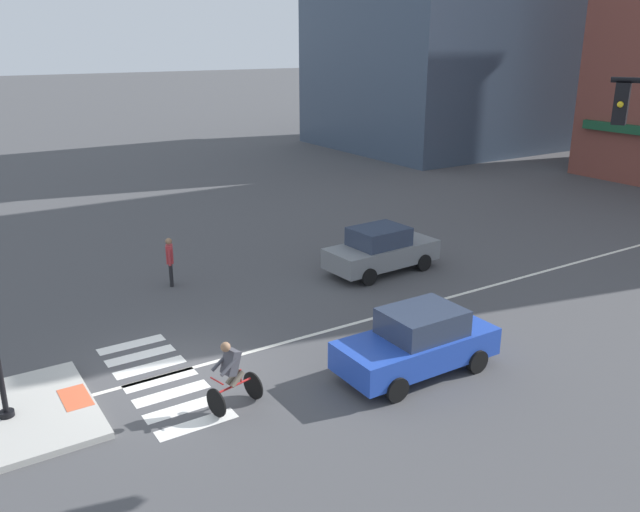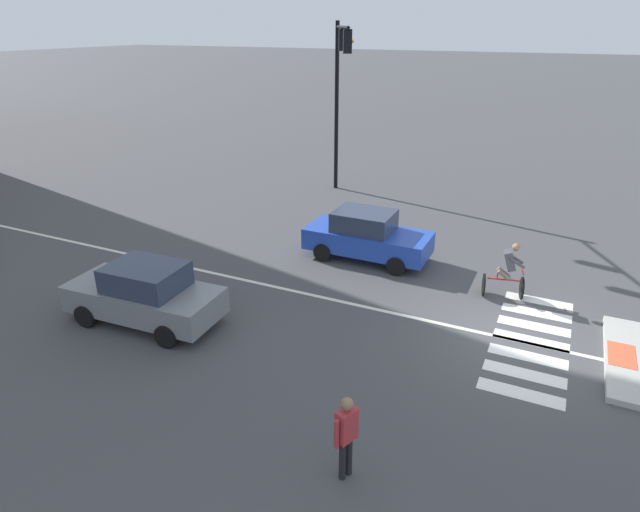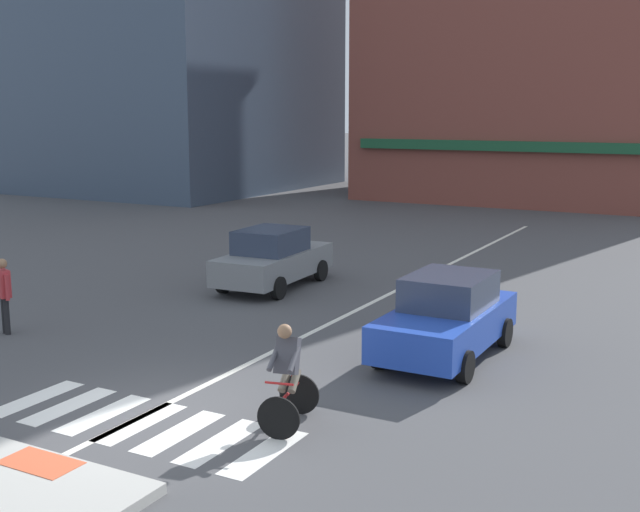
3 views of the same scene
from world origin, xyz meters
TOP-DOWN VIEW (x-y plane):
  - ground_plane at (0.00, 0.00)m, footprint 300.00×300.00m
  - tactile_pad_front at (0.00, -2.39)m, footprint 1.10×0.60m
  - crosswalk_stripe_a at (-2.29, -0.40)m, footprint 0.44×1.80m
  - crosswalk_stripe_b at (-1.53, -0.40)m, footprint 0.44×1.80m
  - crosswalk_stripe_c at (-0.76, -0.40)m, footprint 0.44×1.80m
  - crosswalk_stripe_d at (0.00, -0.40)m, footprint 0.44×1.80m
  - crosswalk_stripe_e at (0.76, -0.40)m, footprint 0.44×1.80m
  - crosswalk_stripe_f at (1.53, -0.40)m, footprint 0.44×1.80m
  - crosswalk_stripe_g at (2.29, -0.40)m, footprint 0.44×1.80m
  - lane_centre_line at (-0.16, 10.00)m, footprint 0.14×28.00m
  - building_corner_left at (-2.74, 40.33)m, footprint 17.79×22.00m
  - building_corner_right at (-24.15, 31.11)m, footprint 15.43×17.73m
  - car_grey_westbound_far at (-3.33, 8.91)m, footprint 2.01×4.18m
  - car_blue_eastbound_mid at (3.02, 5.14)m, footprint 1.85×4.10m
  - cyclist at (2.12, 0.55)m, footprint 0.89×1.21m
  - pedestrian_at_curb_left at (-5.98, 2.12)m, footprint 0.52×0.34m

SIDE VIEW (x-z plane):
  - ground_plane at x=0.00m, z-range 0.00..0.00m
  - crosswalk_stripe_a at x=-2.29m, z-range 0.00..0.01m
  - crosswalk_stripe_b at x=-1.53m, z-range 0.00..0.01m
  - crosswalk_stripe_c at x=-0.76m, z-range 0.00..0.01m
  - crosswalk_stripe_d at x=0.00m, z-range 0.00..0.01m
  - crosswalk_stripe_e at x=0.76m, z-range 0.00..0.01m
  - crosswalk_stripe_f at x=1.53m, z-range 0.00..0.01m
  - crosswalk_stripe_g at x=2.29m, z-range 0.00..0.01m
  - lane_centre_line at x=-0.16m, z-range 0.00..0.01m
  - tactile_pad_front at x=0.00m, z-range 0.15..0.16m
  - car_grey_westbound_far at x=-3.33m, z-range -0.01..1.63m
  - car_blue_eastbound_mid at x=3.02m, z-range -0.01..1.63m
  - cyclist at x=2.12m, z-range 0.03..1.71m
  - pedestrian_at_curb_left at x=-5.98m, z-range 0.15..1.82m
  - building_corner_right at x=-24.15m, z-range 0.02..16.35m
  - building_corner_left at x=-2.74m, z-range 0.02..21.83m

